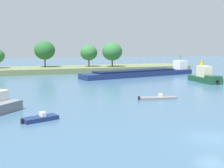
# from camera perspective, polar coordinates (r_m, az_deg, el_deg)

# --- Properties ---
(ground_plane) EXTENTS (400.00, 400.00, 0.00)m
(ground_plane) POSITION_cam_1_polar(r_m,az_deg,el_deg) (28.16, 19.42, -10.27)
(ground_plane) COLOR #3D607F
(treeline_island) EXTENTS (90.00, 17.21, 10.31)m
(treeline_island) POSITION_cam_1_polar(r_m,az_deg,el_deg) (96.56, -11.46, 3.89)
(treeline_island) COLOR #66754C
(treeline_island) RESTS_ON ground
(tugboat) EXTENTS (4.05, 10.51, 5.08)m
(tugboat) POSITION_cam_1_polar(r_m,az_deg,el_deg) (71.13, 18.19, 1.39)
(tugboat) COLOR #19472D
(tugboat) RESTS_ON ground
(small_motorboat) EXTENTS (6.35, 2.47, 0.87)m
(small_motorboat) POSITION_cam_1_polar(r_m,az_deg,el_deg) (46.33, 9.18, -2.78)
(small_motorboat) COLOR slate
(small_motorboat) RESTS_ON ground
(cargo_barge) EXTENTS (36.75, 13.48, 5.98)m
(cargo_barge) POSITION_cam_1_polar(r_m,az_deg,el_deg) (82.48, 6.00, 2.30)
(cargo_barge) COLOR navy
(cargo_barge) RESTS_ON ground
(fishing_skiff) EXTENTS (4.32, 2.79, 0.99)m
(fishing_skiff) POSITION_cam_1_polar(r_m,az_deg,el_deg) (33.61, -14.23, -6.71)
(fishing_skiff) COLOR navy
(fishing_skiff) RESTS_ON ground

